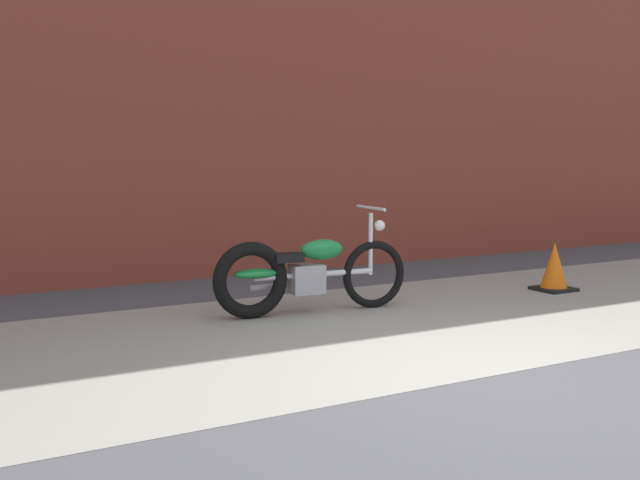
% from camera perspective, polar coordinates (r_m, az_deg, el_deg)
% --- Properties ---
extents(ground_plane, '(80.00, 80.00, 0.00)m').
position_cam_1_polar(ground_plane, '(5.50, 12.30, -9.98)').
color(ground_plane, '#47474C').
extents(sidewalk_slab, '(36.00, 3.50, 0.01)m').
position_cam_1_polar(sidewalk_slab, '(6.86, 2.49, -6.53)').
color(sidewalk_slab, gray).
rests_on(sidewalk_slab, ground).
extents(brick_building_wall, '(36.00, 0.50, 5.65)m').
position_cam_1_polar(brick_building_wall, '(9.87, -8.37, 13.83)').
color(brick_building_wall, brown).
rests_on(brick_building_wall, ground).
extents(motorcycle_green, '(2.00, 0.60, 1.03)m').
position_cam_1_polar(motorcycle_green, '(7.35, -1.57, -2.52)').
color(motorcycle_green, black).
rests_on(motorcycle_green, ground).
extents(traffic_cone, '(0.40, 0.40, 0.55)m').
position_cam_1_polar(traffic_cone, '(9.03, 17.08, -2.08)').
color(traffic_cone, orange).
rests_on(traffic_cone, ground).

